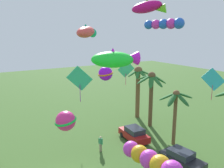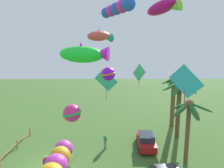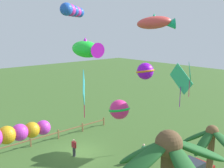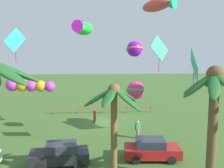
{
  "view_description": "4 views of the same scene",
  "coord_description": "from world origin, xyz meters",
  "px_view_note": "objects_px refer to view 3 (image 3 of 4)",
  "views": [
    {
      "loc": [
        15.79,
        -5.27,
        11.53
      ],
      "look_at": [
        -1.61,
        5.25,
        7.09
      ],
      "focal_mm": 37.91,
      "sensor_mm": 36.0,
      "label": 1
    },
    {
      "loc": [
        14.11,
        5.31,
        9.58
      ],
      "look_at": [
        -1.19,
        5.56,
        7.14
      ],
      "focal_mm": 28.6,
      "sensor_mm": 36.0,
      "label": 2
    },
    {
      "loc": [
        12.91,
        19.21,
        11.04
      ],
      "look_at": [
        0.28,
        4.78,
        7.17
      ],
      "focal_mm": 43.59,
      "sensor_mm": 36.0,
      "label": 3
    },
    {
      "loc": [
        0.29,
        25.33,
        7.56
      ],
      "look_at": [
        -0.86,
        5.38,
        4.94
      ],
      "focal_mm": 38.67,
      "sensor_mm": 36.0,
      "label": 4
    }
  ],
  "objects_px": {
    "kite_diamond_7": "(84,88)",
    "kite_diamond_6": "(181,80)",
    "kite_fish_4": "(156,23)",
    "kite_tube_8": "(72,11)",
    "kite_tube_5": "(16,133)",
    "kite_ball_9": "(119,109)",
    "palm_tree_2": "(211,150)",
    "kite_diamond_1": "(190,75)",
    "spectator_1": "(143,153)",
    "kite_ball_2": "(145,71)",
    "kite_fish_0": "(87,49)",
    "spectator_0": "(74,148)"
  },
  "relations": [
    {
      "from": "spectator_1",
      "to": "kite_diamond_6",
      "type": "height_order",
      "value": "kite_diamond_6"
    },
    {
      "from": "kite_fish_4",
      "to": "kite_tube_8",
      "type": "height_order",
      "value": "kite_tube_8"
    },
    {
      "from": "kite_diamond_1",
      "to": "kite_fish_4",
      "type": "xyz_separation_m",
      "value": [
        -0.83,
        -3.97,
        3.76
      ]
    },
    {
      "from": "kite_diamond_1",
      "to": "kite_tube_5",
      "type": "height_order",
      "value": "kite_diamond_1"
    },
    {
      "from": "kite_fish_4",
      "to": "kite_tube_5",
      "type": "xyz_separation_m",
      "value": [
        11.58,
        -1.59,
        -7.05
      ]
    },
    {
      "from": "spectator_1",
      "to": "kite_diamond_6",
      "type": "distance_m",
      "value": 7.47
    },
    {
      "from": "kite_tube_5",
      "to": "kite_tube_8",
      "type": "xyz_separation_m",
      "value": [
        -2.56,
        2.96,
        7.55
      ]
    },
    {
      "from": "kite_diamond_6",
      "to": "kite_tube_8",
      "type": "distance_m",
      "value": 13.39
    },
    {
      "from": "kite_fish_0",
      "to": "kite_ball_2",
      "type": "distance_m",
      "value": 5.0
    },
    {
      "from": "kite_diamond_7",
      "to": "kite_diamond_6",
      "type": "bearing_deg",
      "value": -163.53
    },
    {
      "from": "spectator_0",
      "to": "kite_diamond_1",
      "type": "xyz_separation_m",
      "value": [
        -4.74,
        8.2,
        7.01
      ]
    },
    {
      "from": "kite_ball_9",
      "to": "kite_diamond_7",
      "type": "bearing_deg",
      "value": 39.12
    },
    {
      "from": "kite_tube_5",
      "to": "kite_diamond_7",
      "type": "distance_m",
      "value": 7.31
    },
    {
      "from": "palm_tree_2",
      "to": "spectator_0",
      "type": "relative_size",
      "value": 3.7
    },
    {
      "from": "kite_tube_5",
      "to": "kite_fish_0",
      "type": "bearing_deg",
      "value": 171.46
    },
    {
      "from": "kite_fish_0",
      "to": "kite_tube_5",
      "type": "xyz_separation_m",
      "value": [
        5.1,
        -0.77,
        -5.16
      ]
    },
    {
      "from": "spectator_1",
      "to": "kite_diamond_6",
      "type": "xyz_separation_m",
      "value": [
        -4.82,
        0.05,
        5.7
      ]
    },
    {
      "from": "kite_tube_5",
      "to": "kite_diamond_6",
      "type": "bearing_deg",
      "value": 171.86
    },
    {
      "from": "kite_diamond_1",
      "to": "spectator_1",
      "type": "bearing_deg",
      "value": -76.25
    },
    {
      "from": "kite_fish_4",
      "to": "kite_fish_0",
      "type": "bearing_deg",
      "value": -7.23
    },
    {
      "from": "kite_tube_5",
      "to": "kite_ball_9",
      "type": "xyz_separation_m",
      "value": [
        -10.19,
        -1.32,
        -0.75
      ]
    },
    {
      "from": "kite_tube_5",
      "to": "kite_tube_8",
      "type": "height_order",
      "value": "kite_tube_8"
    },
    {
      "from": "spectator_1",
      "to": "kite_tube_8",
      "type": "distance_m",
      "value": 13.46
    },
    {
      "from": "kite_ball_2",
      "to": "kite_fish_4",
      "type": "xyz_separation_m",
      "value": [
        -2.12,
        -0.82,
        3.72
      ]
    },
    {
      "from": "kite_ball_2",
      "to": "kite_tube_8",
      "type": "bearing_deg",
      "value": 4.59
    },
    {
      "from": "kite_ball_2",
      "to": "kite_tube_5",
      "type": "height_order",
      "value": "kite_ball_2"
    },
    {
      "from": "palm_tree_2",
      "to": "kite_tube_8",
      "type": "bearing_deg",
      "value": -53.63
    },
    {
      "from": "kite_diamond_7",
      "to": "kite_ball_9",
      "type": "relative_size",
      "value": 1.05
    },
    {
      "from": "kite_fish_4",
      "to": "kite_ball_9",
      "type": "distance_m",
      "value": 8.44
    },
    {
      "from": "palm_tree_2",
      "to": "kite_ball_2",
      "type": "distance_m",
      "value": 8.06
    },
    {
      "from": "kite_fish_0",
      "to": "kite_diamond_1",
      "type": "xyz_separation_m",
      "value": [
        -5.65,
        4.79,
        -1.86
      ]
    },
    {
      "from": "spectator_1",
      "to": "kite_tube_5",
      "type": "bearing_deg",
      "value": -11.72
    },
    {
      "from": "kite_tube_8",
      "to": "kite_diamond_6",
      "type": "bearing_deg",
      "value": -175.97
    },
    {
      "from": "kite_tube_8",
      "to": "spectator_0",
      "type": "bearing_deg",
      "value": -121.52
    },
    {
      "from": "kite_tube_5",
      "to": "kite_ball_9",
      "type": "distance_m",
      "value": 10.3
    },
    {
      "from": "palm_tree_2",
      "to": "kite_tube_8",
      "type": "distance_m",
      "value": 11.04
    },
    {
      "from": "kite_diamond_7",
      "to": "kite_tube_8",
      "type": "bearing_deg",
      "value": -116.14
    },
    {
      "from": "kite_diamond_1",
      "to": "kite_tube_8",
      "type": "relative_size",
      "value": 1.14
    },
    {
      "from": "kite_diamond_1",
      "to": "kite_ball_9",
      "type": "height_order",
      "value": "kite_diamond_1"
    },
    {
      "from": "kite_diamond_6",
      "to": "kite_diamond_7",
      "type": "xyz_separation_m",
      "value": [
        13.72,
        4.06,
        1.82
      ]
    },
    {
      "from": "kite_ball_2",
      "to": "kite_fish_4",
      "type": "height_order",
      "value": "kite_fish_4"
    },
    {
      "from": "spectator_0",
      "to": "kite_diamond_1",
      "type": "relative_size",
      "value": 0.62
    },
    {
      "from": "kite_fish_4",
      "to": "kite_tube_5",
      "type": "height_order",
      "value": "kite_fish_4"
    },
    {
      "from": "kite_ball_2",
      "to": "kite_tube_5",
      "type": "distance_m",
      "value": 10.31
    },
    {
      "from": "palm_tree_2",
      "to": "kite_fish_4",
      "type": "distance_m",
      "value": 11.41
    },
    {
      "from": "kite_tube_5",
      "to": "kite_fish_4",
      "type": "bearing_deg",
      "value": 172.19
    },
    {
      "from": "palm_tree_2",
      "to": "kite_diamond_6",
      "type": "relative_size",
      "value": 1.42
    },
    {
      "from": "spectator_1",
      "to": "kite_diamond_1",
      "type": "distance_m",
      "value": 7.88
    },
    {
      "from": "kite_diamond_1",
      "to": "kite_ball_9",
      "type": "relative_size",
      "value": 1.17
    },
    {
      "from": "kite_tube_8",
      "to": "kite_tube_5",
      "type": "bearing_deg",
      "value": -49.11
    }
  ]
}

